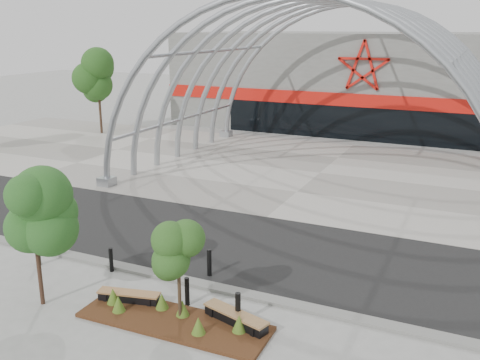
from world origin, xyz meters
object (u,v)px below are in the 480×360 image
(street_tree_1, at_px, (178,253))
(bench_1, at_px, (236,320))
(street_tree_0, at_px, (33,214))
(bench_0, at_px, (129,298))
(bollard_2, at_px, (209,263))

(street_tree_1, relative_size, bench_1, 1.37)
(street_tree_1, bearing_deg, street_tree_0, -167.98)
(street_tree_1, distance_m, bench_1, 2.62)
(street_tree_0, xyz_separation_m, bench_0, (2.53, 1.15, -2.83))
(bench_1, bearing_deg, bench_0, -176.59)
(street_tree_1, xyz_separation_m, bench_0, (-2.00, 0.18, -2.01))
(street_tree_0, distance_m, bench_1, 6.93)
(street_tree_0, height_order, bollard_2, street_tree_0)
(bench_0, distance_m, bench_1, 3.67)
(bench_1, relative_size, bollard_2, 2.22)
(bench_1, distance_m, bollard_2, 3.48)
(bollard_2, bearing_deg, street_tree_1, -78.60)
(street_tree_0, relative_size, bollard_2, 4.18)
(street_tree_0, xyz_separation_m, bench_1, (6.19, 1.36, -2.81))
(street_tree_0, relative_size, bench_1, 1.88)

